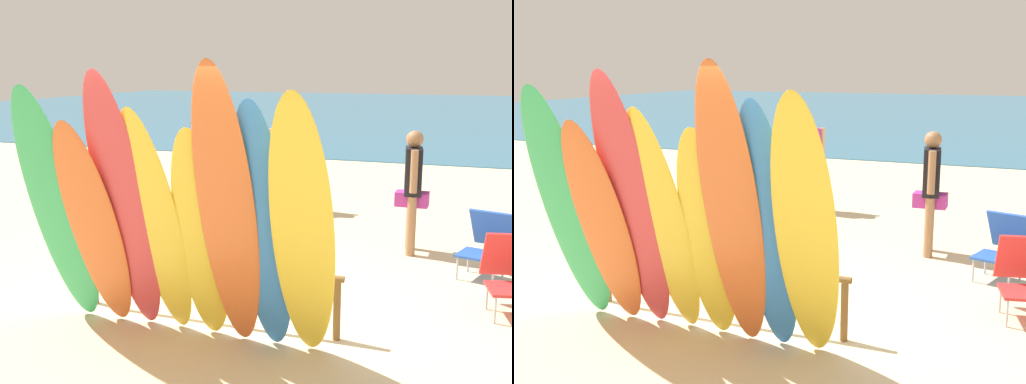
% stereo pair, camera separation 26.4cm
% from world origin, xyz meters
% --- Properties ---
extents(ground, '(60.00, 60.00, 0.00)m').
position_xyz_m(ground, '(0.00, 14.00, 0.00)').
color(ground, beige).
extents(ocean_water, '(60.00, 40.00, 0.02)m').
position_xyz_m(ocean_water, '(0.00, 31.20, 0.01)').
color(ocean_water, teal).
rests_on(ocean_water, ground).
extents(surfboard_rack, '(2.76, 0.07, 0.62)m').
position_xyz_m(surfboard_rack, '(0.00, 0.00, 0.49)').
color(surfboard_rack, brown).
rests_on(surfboard_rack, ground).
extents(surfboard_green_0, '(0.60, 0.98, 2.37)m').
position_xyz_m(surfboard_green_0, '(-1.18, -0.71, 1.18)').
color(surfboard_green_0, '#38B266').
rests_on(surfboard_green_0, ground).
extents(surfboard_orange_1, '(0.54, 0.89, 2.08)m').
position_xyz_m(surfboard_orange_1, '(-0.81, -0.68, 1.04)').
color(surfboard_orange_1, orange).
rests_on(surfboard_orange_1, ground).
extents(surfboard_red_2, '(0.55, 0.98, 2.49)m').
position_xyz_m(surfboard_red_2, '(-0.48, -0.68, 1.25)').
color(surfboard_red_2, '#D13D42').
rests_on(surfboard_red_2, ground).
extents(surfboard_yellow_3, '(0.59, 0.88, 2.19)m').
position_xyz_m(surfboard_yellow_3, '(-0.20, -0.60, 1.10)').
color(surfboard_yellow_3, yellow).
rests_on(surfboard_yellow_3, ground).
extents(surfboard_yellow_4, '(0.54, 0.75, 2.03)m').
position_xyz_m(surfboard_yellow_4, '(0.22, -0.57, 1.01)').
color(surfboard_yellow_4, yellow).
rests_on(surfboard_yellow_4, ground).
extents(surfboard_orange_5, '(0.54, 0.91, 2.57)m').
position_xyz_m(surfboard_orange_5, '(0.53, -0.69, 1.29)').
color(surfboard_orange_5, orange).
rests_on(surfboard_orange_5, ground).
extents(surfboard_blue_6, '(0.50, 0.74, 2.27)m').
position_xyz_m(surfboard_blue_6, '(0.81, -0.60, 1.14)').
color(surfboard_blue_6, '#337AD1').
rests_on(surfboard_blue_6, ground).
extents(surfboard_yellow_7, '(0.59, 1.01, 2.35)m').
position_xyz_m(surfboard_yellow_7, '(1.19, -0.72, 1.18)').
color(surfboard_yellow_7, yellow).
rests_on(surfboard_yellow_7, ground).
extents(beachgoer_near_rack, '(0.53, 0.42, 1.66)m').
position_xyz_m(beachgoer_near_rack, '(-0.85, 5.06, 0.96)').
color(beachgoer_near_rack, tan).
rests_on(beachgoer_near_rack, ground).
extents(beachgoer_strolling, '(0.43, 0.62, 1.66)m').
position_xyz_m(beachgoer_strolling, '(1.57, 3.15, 0.96)').
color(beachgoer_strolling, '#9E704C').
rests_on(beachgoer_strolling, ground).
extents(beach_chair_blue, '(0.64, 0.79, 0.82)m').
position_xyz_m(beach_chair_blue, '(2.81, 1.33, 0.43)').
color(beach_chair_blue, '#B7B7BC').
rests_on(beach_chair_blue, ground).
extents(beach_chair_striped, '(0.69, 0.86, 0.79)m').
position_xyz_m(beach_chair_striped, '(2.56, 2.48, 0.42)').
color(beach_chair_striped, '#B7B7BC').
rests_on(beach_chair_striped, ground).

